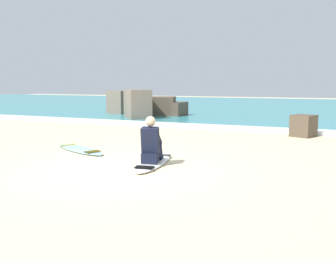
# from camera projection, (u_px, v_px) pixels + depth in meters

# --- Properties ---
(ground_plane) EXTENTS (80.00, 80.00, 0.00)m
(ground_plane) POSITION_uv_depth(u_px,v_px,m) (121.00, 168.00, 7.31)
(ground_plane) COLOR beige
(sea) EXTENTS (80.00, 28.00, 0.10)m
(sea) POSITION_uv_depth(u_px,v_px,m) (272.00, 107.00, 26.11)
(sea) COLOR teal
(sea) RESTS_ON ground
(breaking_foam) EXTENTS (80.00, 0.90, 0.11)m
(breaking_foam) POSITION_uv_depth(u_px,v_px,m) (219.00, 127.00, 13.68)
(breaking_foam) COLOR white
(breaking_foam) RESTS_ON ground
(surfboard_main) EXTENTS (0.89, 2.19, 0.08)m
(surfboard_main) POSITION_uv_depth(u_px,v_px,m) (154.00, 162.00, 7.75)
(surfboard_main) COLOR white
(surfboard_main) RESTS_ON ground
(surfer_seated) EXTENTS (0.49, 0.76, 0.95)m
(surfer_seated) POSITION_uv_depth(u_px,v_px,m) (151.00, 144.00, 7.54)
(surfer_seated) COLOR black
(surfer_seated) RESTS_ON surfboard_main
(surfboard_spare_near) EXTENTS (2.14, 1.37, 0.08)m
(surfboard_spare_near) POSITION_uv_depth(u_px,v_px,m) (79.00, 149.00, 9.24)
(surfboard_spare_near) COLOR #9ED1E5
(surfboard_spare_near) RESTS_ON ground
(rock_outcrop_distant) EXTENTS (4.35, 4.00, 1.40)m
(rock_outcrop_distant) POSITION_uv_depth(u_px,v_px,m) (148.00, 106.00, 18.29)
(rock_outcrop_distant) COLOR #756656
(rock_outcrop_distant) RESTS_ON ground
(shoreline_rock) EXTENTS (0.84, 0.89, 0.69)m
(shoreline_rock) POSITION_uv_depth(u_px,v_px,m) (303.00, 126.00, 11.65)
(shoreline_rock) COLOR brown
(shoreline_rock) RESTS_ON ground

